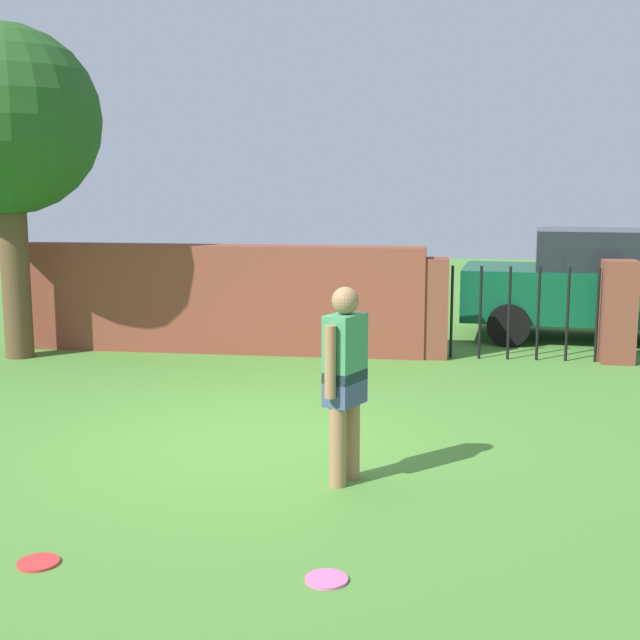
% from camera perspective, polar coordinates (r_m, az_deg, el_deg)
% --- Properties ---
extents(ground_plane, '(40.00, 40.00, 0.00)m').
position_cam_1_polar(ground_plane, '(8.21, -4.62, -8.08)').
color(ground_plane, '#4C8433').
extents(brick_wall, '(6.11, 0.50, 1.55)m').
position_cam_1_polar(brick_wall, '(12.38, -7.21, 1.44)').
color(brick_wall, brown).
rests_on(brick_wall, ground).
extents(tree, '(2.54, 2.54, 4.54)m').
position_cam_1_polar(tree, '(12.51, -20.29, 12.28)').
color(tree, brown).
rests_on(tree, ground).
extents(person, '(0.35, 0.50, 1.62)m').
position_cam_1_polar(person, '(6.86, 1.69, -3.76)').
color(person, '#9E704C').
rests_on(person, ground).
extents(fence_gate, '(2.94, 0.44, 1.40)m').
position_cam_1_polar(fence_gate, '(12.01, 13.52, 0.66)').
color(fence_gate, brown).
rests_on(fence_gate, ground).
extents(car, '(4.35, 2.24, 1.72)m').
position_cam_1_polar(car, '(13.84, 18.37, 2.23)').
color(car, '#0C4C2D').
rests_on(car, ground).
extents(frisbee_pink, '(0.27, 0.27, 0.02)m').
position_cam_1_polar(frisbee_pink, '(5.50, 0.44, -17.01)').
color(frisbee_pink, pink).
rests_on(frisbee_pink, ground).
extents(frisbee_red, '(0.27, 0.27, 0.02)m').
position_cam_1_polar(frisbee_red, '(5.99, -18.39, -15.20)').
color(frisbee_red, red).
rests_on(frisbee_red, ground).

